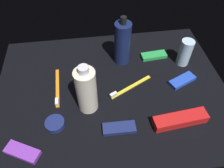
{
  "coord_description": "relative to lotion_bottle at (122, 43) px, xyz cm",
  "views": [
    {
      "loc": [
        6.8,
        49.16,
        61.22
      ],
      "look_at": [
        0.0,
        0.0,
        3.0
      ],
      "focal_mm": 34.48,
      "sensor_mm": 36.0,
      "label": 1
    }
  ],
  "objects": [
    {
      "name": "ground_plane",
      "position": [
        6.07,
        14.78,
        -9.52
      ],
      "size": [
        84.0,
        64.0,
        1.2
      ],
      "primitive_type": "cube",
      "color": "black"
    },
    {
      "name": "lotion_bottle",
      "position": [
        0.0,
        0.0,
        0.0
      ],
      "size": [
        6.33,
        6.33,
        20.26
      ],
      "color": "#141E4A",
      "rests_on": "ground_plane"
    },
    {
      "name": "bodywash_bottle",
      "position": [
        15.06,
        21.01,
        -0.29
      ],
      "size": [
        6.63,
        6.63,
        18.89
      ],
      "color": "silver",
      "rests_on": "ground_plane"
    },
    {
      "name": "deodorant_stick",
      "position": [
        -24.08,
        4.74,
        -3.47
      ],
      "size": [
        4.94,
        4.94,
        10.9
      ],
      "primitive_type": "cylinder",
      "color": "silver",
      "rests_on": "ground_plane"
    },
    {
      "name": "toothbrush_orange",
      "position": [
        25.84,
        12.41,
        -8.31
      ],
      "size": [
        1.81,
        18.03,
        2.1
      ],
      "color": "orange",
      "rests_on": "ground_plane"
    },
    {
      "name": "toothbrush_yellow",
      "position": [
        -0.06,
        15.47,
        -8.31
      ],
      "size": [
        16.56,
        9.29,
        2.1
      ],
      "color": "yellow",
      "rests_on": "ground_plane"
    },
    {
      "name": "toothpaste_box_red",
      "position": [
        -13.6,
        31.4,
        -7.32
      ],
      "size": [
        17.91,
        5.9,
        3.2
      ],
      "primitive_type": "cube",
      "rotation": [
        0.0,
        0.0,
        0.09
      ],
      "color": "red",
      "rests_on": "ground_plane"
    },
    {
      "name": "snack_bar_green",
      "position": [
        -13.6,
        -0.21,
        -8.17
      ],
      "size": [
        10.68,
        4.8,
        1.5
      ],
      "primitive_type": "cube",
      "rotation": [
        0.0,
        0.0,
        0.08
      ],
      "color": "green",
      "rests_on": "ground_plane"
    },
    {
      "name": "snack_bar_purple",
      "position": [
        35.25,
        35.05,
        -8.17
      ],
      "size": [
        11.07,
        8.36,
        1.5
      ],
      "primitive_type": "cube",
      "rotation": [
        0.0,
        0.0,
        -0.48
      ],
      "color": "purple",
      "rests_on": "ground_plane"
    },
    {
      "name": "snack_bar_blue",
      "position": [
        -20.54,
        14.65,
        -8.17
      ],
      "size": [
        11.13,
        7.8,
        1.5
      ],
      "primitive_type": "cube",
      "rotation": [
        0.0,
        0.0,
        0.41
      ],
      "color": "blue",
      "rests_on": "ground_plane"
    },
    {
      "name": "snack_bar_navy",
      "position": [
        6.33,
        31.28,
        -8.17
      ],
      "size": [
        10.51,
        4.3,
        1.5
      ],
      "primitive_type": "cube",
      "rotation": [
        0.0,
        0.0,
        -0.03
      ],
      "color": "navy",
      "rests_on": "ground_plane"
    },
    {
      "name": "cream_tin_left",
      "position": [
        26.1,
        27.03,
        -7.95
      ],
      "size": [
        6.21,
        6.21,
        1.93
      ],
      "primitive_type": "cylinder",
      "color": "navy",
      "rests_on": "ground_plane"
    }
  ]
}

